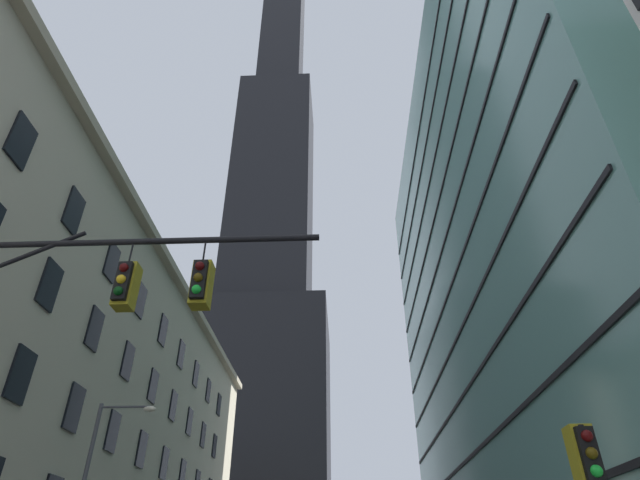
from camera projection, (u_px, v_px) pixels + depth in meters
name	position (u px, v px, depth m)	size (l,w,h in m)	color
station_building	(7.00, 398.00, 33.61)	(17.97, 63.18, 22.04)	#B2A88E
dark_skyscraper	(270.00, 242.00, 125.78)	(28.09, 28.09, 229.16)	black
glass_office_midrise	(547.00, 262.00, 43.21)	(17.83, 51.74, 46.68)	slate
traffic_signal_mast	(53.00, 321.00, 10.63)	(9.17, 0.63, 7.72)	black
traffic_light_near_right	(589.00, 467.00, 8.81)	(0.40, 0.63, 3.35)	black
street_lamppost	(94.00, 477.00, 20.94)	(2.56, 0.32, 7.42)	#47474C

